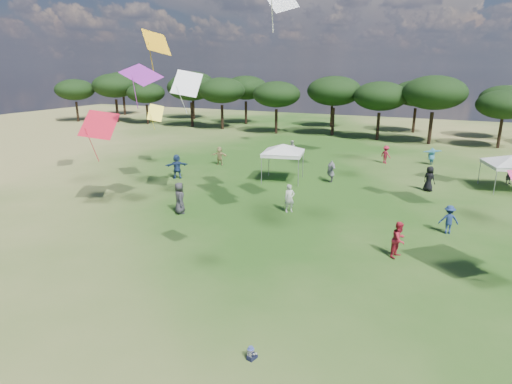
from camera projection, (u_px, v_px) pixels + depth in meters
tree_line at (428, 93)px, 50.26m from camera, size 108.78×17.63×7.77m
tent_left at (283, 146)px, 32.19m from camera, size 5.81×5.81×3.16m
toddler at (251, 354)px, 12.79m from camera, size 0.33×0.36×0.45m
festival_crowd at (348, 175)px, 31.13m from camera, size 28.81×22.67×1.93m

